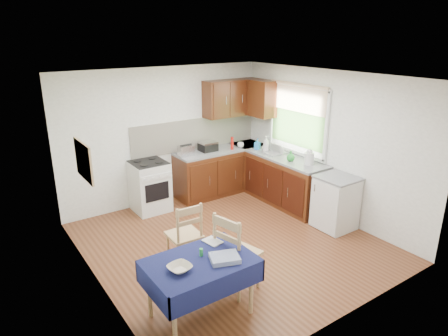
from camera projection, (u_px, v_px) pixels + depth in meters
floor at (231, 242)px, 6.14m from camera, size 4.20×4.20×0.00m
ceiling at (232, 77)px, 5.33m from camera, size 4.00×4.20×0.02m
wall_back at (165, 136)px, 7.37m from camera, size 4.00×0.02×2.50m
wall_front at (350, 219)px, 4.10m from camera, size 4.00×0.02×2.50m
wall_left at (92, 196)px, 4.66m from camera, size 0.02×4.20×2.50m
wall_right at (326, 144)px, 6.81m from camera, size 0.02×4.20×2.50m
base_cabinets at (250, 176)px, 7.71m from camera, size 1.90×2.30×0.86m
worktop_back at (221, 150)px, 7.82m from camera, size 1.90×0.60×0.04m
worktop_right at (286, 159)px, 7.28m from camera, size 0.60×1.70×0.04m
worktop_corner at (248, 145)px, 8.17m from camera, size 0.60×0.60×0.04m
splashback at (196, 134)px, 7.73m from camera, size 2.70×0.02×0.60m
upper_cabinets at (241, 98)px, 7.76m from camera, size 1.20×0.85×0.70m
stove at (150, 186)px, 7.13m from camera, size 0.60×0.61×0.92m
window at (298, 115)px, 7.21m from camera, size 0.04×1.48×1.26m
fridge at (336, 203)px, 6.48m from camera, size 0.58×0.60×0.89m
corkboard at (84, 161)px, 4.80m from camera, size 0.04×0.62×0.47m
dining_table at (200, 269)px, 4.38m from camera, size 1.18×0.80×0.71m
chair_far at (186, 233)px, 5.37m from camera, size 0.44×0.44×0.95m
chair_near at (234, 251)px, 4.83m from camera, size 0.56×0.56×1.06m
toaster at (186, 150)px, 7.35m from camera, size 0.28×0.17×0.22m
sandwich_press at (208, 146)px, 7.66m from camera, size 0.31×0.27×0.18m
sauce_bottle at (232, 143)px, 7.73m from camera, size 0.06×0.06×0.25m
yellow_packet at (209, 145)px, 7.77m from camera, size 0.16×0.13×0.18m
dish_rack at (276, 152)px, 7.52m from camera, size 0.40×0.31×0.19m
kettle at (309, 158)px, 6.86m from camera, size 0.16×0.16×0.28m
cup at (241, 145)px, 7.89m from camera, size 0.17×0.17×0.10m
soap_bottle_a at (266, 144)px, 7.58m from camera, size 0.16×0.16×0.30m
soap_bottle_b at (257, 144)px, 7.75m from camera, size 0.13×0.13×0.21m
soap_bottle_c at (291, 156)px, 7.04m from camera, size 0.17×0.17×0.19m
plate_bowl at (180, 268)px, 4.15m from camera, size 0.27×0.27×0.06m
book at (207, 244)px, 4.67m from camera, size 0.20×0.25×0.02m
spice_jar at (201, 252)px, 4.43m from camera, size 0.04×0.04×0.09m
tea_towel at (225, 258)px, 4.34m from camera, size 0.38×0.34×0.06m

